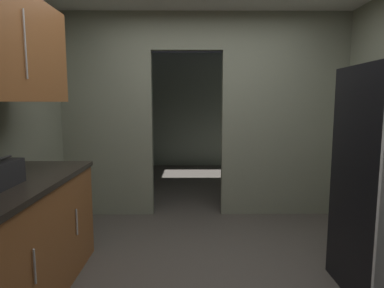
% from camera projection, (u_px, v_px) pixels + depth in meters
% --- Properties ---
extents(ground, '(20.00, 20.00, 0.00)m').
position_uv_depth(ground, '(212.00, 283.00, 2.65)').
color(ground, '#47423D').
extents(kitchen_partition, '(3.59, 0.12, 2.55)m').
position_uv_depth(kitchen_partition, '(209.00, 112.00, 4.17)').
color(kitchen_partition, gray).
rests_on(kitchen_partition, ground).
extents(adjoining_room_shell, '(3.59, 3.38, 2.55)m').
position_uv_depth(adjoining_room_shell, '(199.00, 111.00, 6.41)').
color(adjoining_room_shell, gray).
rests_on(adjoining_room_shell, ground).
extents(lower_cabinet_run, '(0.69, 1.68, 0.90)m').
position_uv_depth(lower_cabinet_run, '(12.00, 244.00, 2.34)').
color(lower_cabinet_run, brown).
rests_on(lower_cabinet_run, ground).
extents(boombox, '(0.15, 0.35, 0.20)m').
position_uv_depth(boombox, '(1.00, 174.00, 2.16)').
color(boombox, black).
rests_on(boombox, lower_cabinet_run).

